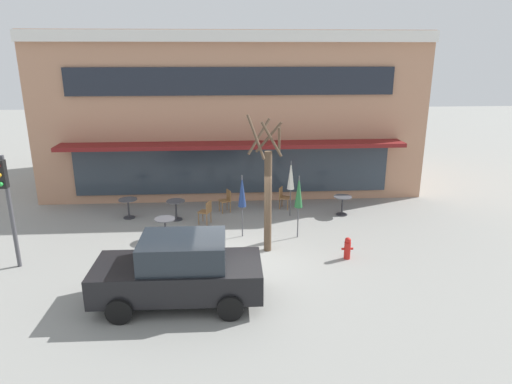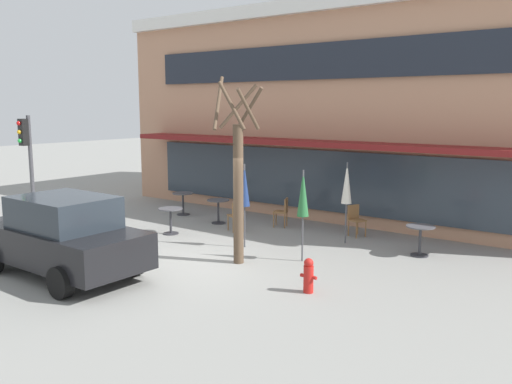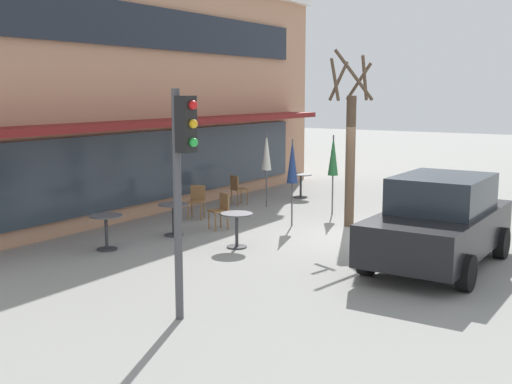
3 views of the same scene
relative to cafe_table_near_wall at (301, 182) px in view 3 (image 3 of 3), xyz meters
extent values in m
plane|color=gray|center=(-4.22, -3.97, -0.52)|extent=(80.00, 80.00, 0.00)
cube|color=tan|center=(-4.22, 6.03, 2.98)|extent=(16.40, 8.00, 6.99)
cube|color=maroon|center=(-4.22, 1.48, 2.03)|extent=(13.94, 1.10, 0.16)
cube|color=#1E232D|center=(-4.22, 1.97, 4.52)|extent=(13.12, 0.10, 1.10)
cube|color=#2D3842|center=(-4.22, 1.97, 0.83)|extent=(13.12, 0.10, 1.90)
cylinder|color=#333338|center=(0.00, 0.00, -0.50)|extent=(0.44, 0.44, 0.03)
cylinder|color=#333338|center=(0.00, 0.00, -0.14)|extent=(0.07, 0.07, 0.70)
cylinder|color=#4C4C51|center=(0.00, 0.00, 0.23)|extent=(0.70, 0.70, 0.03)
cylinder|color=#333338|center=(-6.45, -0.12, -0.50)|extent=(0.44, 0.44, 0.03)
cylinder|color=#333338|center=(-6.45, -0.12, -0.14)|extent=(0.07, 0.07, 0.70)
cylinder|color=#4C4C51|center=(-6.45, -0.12, 0.23)|extent=(0.70, 0.70, 0.03)
cylinder|color=#333338|center=(-8.30, 0.20, -0.50)|extent=(0.44, 0.44, 0.03)
cylinder|color=#333338|center=(-8.30, 0.20, -0.14)|extent=(0.07, 0.07, 0.70)
cylinder|color=#4C4C51|center=(-8.30, 0.20, 0.23)|extent=(0.70, 0.70, 0.03)
cylinder|color=#333338|center=(-6.62, -2.03, -0.50)|extent=(0.44, 0.44, 0.03)
cylinder|color=#333338|center=(-6.62, -2.03, -0.14)|extent=(0.07, 0.07, 0.70)
cylinder|color=#4C4C51|center=(-6.62, -2.03, 0.23)|extent=(0.70, 0.70, 0.03)
cylinder|color=#4C4C51|center=(-3.99, -1.92, 0.58)|extent=(0.04, 0.04, 2.20)
cone|color=navy|center=(-3.99, -1.92, 1.13)|extent=(0.28, 0.28, 1.10)
cylinder|color=#4C4C51|center=(-2.09, -2.13, 0.58)|extent=(0.04, 0.04, 2.20)
cone|color=#286B38|center=(-2.09, -2.13, 1.13)|extent=(0.28, 0.28, 1.10)
cylinder|color=#4C4C51|center=(-2.06, 0.02, 0.58)|extent=(0.04, 0.04, 2.20)
cone|color=silver|center=(-2.06, 0.02, 1.13)|extent=(0.28, 0.28, 1.10)
cylinder|color=olive|center=(-1.93, 1.00, -0.29)|extent=(0.04, 0.04, 0.45)
cylinder|color=olive|center=(-2.06, 0.69, -0.29)|extent=(0.04, 0.04, 0.45)
cylinder|color=olive|center=(-2.24, 1.14, -0.29)|extent=(0.04, 0.04, 0.45)
cylinder|color=olive|center=(-2.37, 0.82, -0.29)|extent=(0.04, 0.04, 0.45)
cube|color=olive|center=(-2.15, 0.91, -0.05)|extent=(0.52, 0.52, 0.04)
cube|color=olive|center=(-2.32, 0.98, 0.17)|extent=(0.19, 0.38, 0.40)
cylinder|color=olive|center=(-4.70, 0.42, -0.29)|extent=(0.04, 0.04, 0.45)
cylinder|color=olive|center=(-4.83, 0.74, -0.29)|extent=(0.04, 0.04, 0.45)
cylinder|color=olive|center=(-4.38, 0.55, -0.29)|extent=(0.04, 0.04, 0.45)
cylinder|color=olive|center=(-4.51, 0.87, -0.29)|extent=(0.04, 0.04, 0.45)
cube|color=olive|center=(-4.60, 0.65, -0.05)|extent=(0.52, 0.52, 0.04)
cube|color=olive|center=(-4.44, 0.71, 0.17)|extent=(0.19, 0.39, 0.40)
cylinder|color=olive|center=(-5.58, -0.70, -0.29)|extent=(0.04, 0.04, 0.45)
cylinder|color=olive|center=(-5.44, -0.39, -0.29)|extent=(0.04, 0.04, 0.45)
cylinder|color=olive|center=(-5.27, -0.84, -0.29)|extent=(0.04, 0.04, 0.45)
cylinder|color=olive|center=(-5.13, -0.53, -0.29)|extent=(0.04, 0.04, 0.45)
cube|color=olive|center=(-5.35, -0.61, -0.05)|extent=(0.53, 0.53, 0.04)
cube|color=olive|center=(-5.19, -0.69, 0.17)|extent=(0.20, 0.38, 0.40)
cube|color=black|center=(-5.77, -6.17, 0.18)|extent=(4.22, 1.84, 0.76)
cube|color=#232B33|center=(-5.62, -6.17, 0.90)|extent=(2.12, 1.62, 0.68)
cylinder|color=black|center=(-7.08, -7.05, -0.20)|extent=(0.64, 0.23, 0.64)
cylinder|color=black|center=(-7.06, -5.25, -0.20)|extent=(0.64, 0.23, 0.64)
cylinder|color=black|center=(-4.48, -7.08, -0.20)|extent=(0.64, 0.23, 0.64)
cylinder|color=black|center=(-4.46, -5.28, -0.20)|extent=(0.64, 0.23, 0.64)
cylinder|color=brown|center=(-3.23, -3.15, 1.12)|extent=(0.24, 0.24, 3.26)
cylinder|color=brown|center=(-2.90, -3.18, 3.09)|extent=(0.16, 0.72, 0.93)
cylinder|color=brown|center=(-3.18, -2.76, 3.11)|extent=(0.83, 0.17, 0.97)
cylinder|color=brown|center=(-3.49, -2.81, 3.14)|extent=(0.77, 0.62, 1.05)
cylinder|color=brown|center=(-3.62, -3.36, 3.23)|extent=(0.53, 0.88, 1.22)
cylinder|color=brown|center=(-3.16, -3.44, 3.17)|extent=(0.68, 0.23, 1.08)
cylinder|color=#47474C|center=(-10.75, -3.81, 1.18)|extent=(0.12, 0.12, 3.40)
cube|color=black|center=(-10.75, -3.99, 2.38)|extent=(0.26, 0.20, 0.80)
sphere|color=red|center=(-10.75, -4.12, 2.65)|extent=(0.13, 0.13, 0.13)
sphere|color=gold|center=(-10.75, -4.12, 2.39)|extent=(0.13, 0.13, 0.13)
sphere|color=green|center=(-10.75, -4.12, 2.13)|extent=(0.13, 0.13, 0.13)
cylinder|color=red|center=(-0.82, -3.94, -0.24)|extent=(0.20, 0.20, 0.55)
sphere|color=red|center=(-0.82, -3.94, 0.09)|extent=(0.19, 0.19, 0.19)
cylinder|color=red|center=(-0.95, -3.94, -0.19)|extent=(0.10, 0.07, 0.07)
cylinder|color=red|center=(-0.69, -3.94, -0.19)|extent=(0.10, 0.07, 0.07)
camera|label=1|loc=(-4.49, -16.66, 5.63)|focal=32.00mm
camera|label=2|loc=(4.52, -12.86, 3.16)|focal=38.00mm
camera|label=3|loc=(-17.87, -9.71, 2.83)|focal=45.00mm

